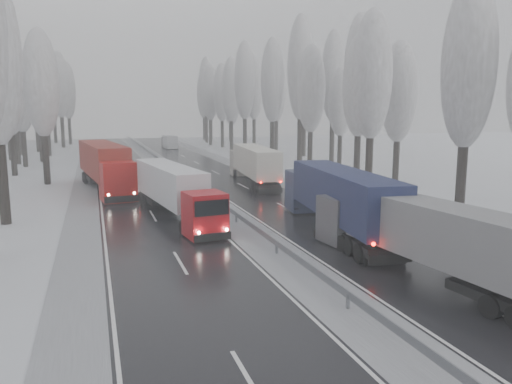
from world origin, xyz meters
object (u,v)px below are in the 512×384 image
truck_cream_box (253,162)px  truck_red_white (173,188)px  truck_blue_box (336,195)px  truck_red_red (105,164)px  box_truck_distant (169,142)px  truck_grey_tarp (426,234)px

truck_cream_box → truck_red_white: (-10.51, -13.91, -0.15)m
truck_blue_box → truck_red_red: truck_red_red is taller
box_truck_distant → truck_red_red: (-13.78, -51.87, 1.28)m
truck_red_red → box_truck_distant: bearing=67.8°
truck_grey_tarp → truck_cream_box: size_ratio=0.92×
truck_cream_box → truck_red_red: 14.88m
truck_blue_box → box_truck_distant: 73.75m
truck_grey_tarp → truck_blue_box: bearing=82.8°
truck_red_red → truck_red_white: bearing=-80.2°
truck_blue_box → truck_red_white: 11.92m
truck_grey_tarp → truck_blue_box: (0.16, 9.21, 0.27)m
truck_grey_tarp → truck_red_red: size_ratio=0.81×
box_truck_distant → truck_red_red: 53.69m
truck_grey_tarp → truck_red_red: bearing=107.0°
truck_grey_tarp → truck_red_white: 19.12m
box_truck_distant → truck_red_red: bearing=-106.3°
truck_grey_tarp → truck_cream_box: 30.86m
truck_red_white → truck_red_red: truck_red_red is taller
truck_blue_box → truck_red_red: 25.68m
truck_blue_box → truck_red_red: bearing=128.3°
truck_grey_tarp → box_truck_distant: bearing=83.5°
truck_grey_tarp → truck_red_white: (-8.94, 16.91, 0.04)m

